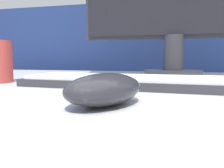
# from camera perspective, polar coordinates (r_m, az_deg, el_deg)

# --- Properties ---
(partition_panel) EXTENTS (5.00, 0.03, 1.12)m
(partition_panel) POSITION_cam_1_polar(r_m,az_deg,el_deg) (1.19, 10.62, -6.48)
(partition_panel) COLOR navy
(partition_panel) RESTS_ON ground_plane
(computer_mouse_near) EXTENTS (0.12, 0.15, 0.04)m
(computer_mouse_near) POSITION_cam_1_polar(r_m,az_deg,el_deg) (0.28, -1.82, -1.31)
(computer_mouse_near) COLOR #232328
(computer_mouse_near) RESTS_ON desk
(keyboard) EXTENTS (0.45, 0.16, 0.02)m
(keyboard) POSITION_cam_1_polar(r_m,az_deg,el_deg) (0.46, 3.41, 0.69)
(keyboard) COLOR #28282D
(keyboard) RESTS_ON desk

